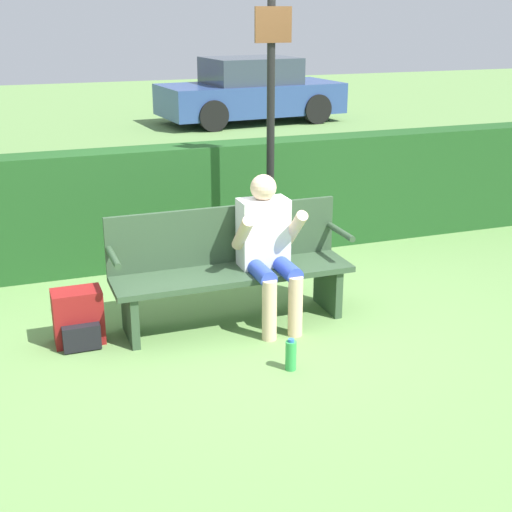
# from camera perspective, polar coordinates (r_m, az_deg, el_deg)

# --- Properties ---
(ground_plane) EXTENTS (40.00, 40.00, 0.00)m
(ground_plane) POSITION_cam_1_polar(r_m,az_deg,el_deg) (5.65, -1.79, -5.37)
(ground_plane) COLOR #668E4C
(hedge_back) EXTENTS (12.00, 0.36, 1.12)m
(hedge_back) POSITION_cam_1_polar(r_m,az_deg,el_deg) (6.92, -6.05, 4.14)
(hedge_back) COLOR #1E4C1E
(hedge_back) RESTS_ON ground
(park_bench) EXTENTS (1.86, 0.47, 0.89)m
(park_bench) POSITION_cam_1_polar(r_m,az_deg,el_deg) (5.54, -2.07, -0.80)
(park_bench) COLOR #334C33
(park_bench) RESTS_ON ground
(person_seated) EXTENTS (0.52, 0.58, 1.16)m
(person_seated) POSITION_cam_1_polar(r_m,az_deg,el_deg) (5.45, 0.95, 0.94)
(person_seated) COLOR silver
(person_seated) RESTS_ON ground
(backpack) EXTENTS (0.36, 0.31, 0.41)m
(backpack) POSITION_cam_1_polar(r_m,az_deg,el_deg) (5.40, -14.02, -4.89)
(backpack) COLOR maroon
(backpack) RESTS_ON ground
(water_bottle) EXTENTS (0.08, 0.08, 0.23)m
(water_bottle) POSITION_cam_1_polar(r_m,az_deg,el_deg) (4.92, 2.81, -7.93)
(water_bottle) COLOR green
(water_bottle) RESTS_ON ground
(signpost) EXTENTS (0.32, 0.09, 2.42)m
(signpost) POSITION_cam_1_polar(r_m,az_deg,el_deg) (6.32, 1.20, 10.30)
(signpost) COLOR black
(signpost) RESTS_ON ground
(parked_car) EXTENTS (4.00, 2.06, 1.37)m
(parked_car) POSITION_cam_1_polar(r_m,az_deg,el_deg) (15.74, -0.45, 12.99)
(parked_car) COLOR #2D4784
(parked_car) RESTS_ON ground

